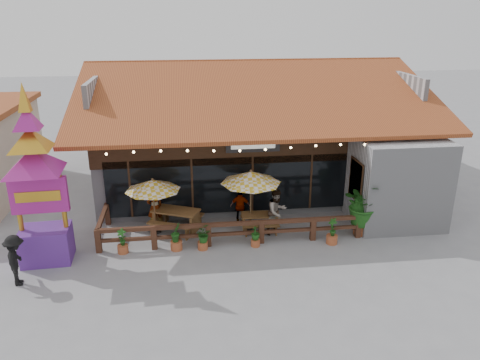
{
  "coord_description": "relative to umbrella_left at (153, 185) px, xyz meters",
  "views": [
    {
      "loc": [
        -3.26,
        -16.18,
        8.32
      ],
      "look_at": [
        -1.07,
        1.5,
        1.84
      ],
      "focal_mm": 35.0,
      "sensor_mm": 36.0,
      "label": 1
    }
  ],
  "objects": [
    {
      "name": "diner_b",
      "position": [
        4.75,
        -0.65,
        -1.07
      ],
      "size": [
        1.13,
        1.05,
        1.86
      ],
      "primitive_type": "imported",
      "rotation": [
        0.0,
        0.0,
        0.51
      ],
      "color": "#371E11",
      "rests_on": "ground"
    },
    {
      "name": "picnic_table_left",
      "position": [
        0.82,
        0.12,
        -1.41
      ],
      "size": [
        2.31,
        2.18,
        0.88
      ],
      "color": "brown",
      "rests_on": "ground"
    },
    {
      "name": "restaurant_building",
      "position": [
        4.78,
        5.73,
        0.2
      ],
      "size": [
        15.5,
        14.73,
        6.09
      ],
      "color": "#B3B3B8",
      "rests_on": "ground"
    },
    {
      "name": "tropical_plant",
      "position": [
        8.05,
        -1.12,
        -0.78
      ],
      "size": [
        1.94,
        1.82,
        2.14
      ],
      "color": "#9C4C2A",
      "rests_on": "ground"
    },
    {
      "name": "planter_a",
      "position": [
        -1.11,
        -1.54,
        -1.6
      ],
      "size": [
        0.39,
        0.39,
        0.95
      ],
      "color": "#9C4C2A",
      "rests_on": "ground"
    },
    {
      "name": "umbrella_left",
      "position": [
        0.0,
        0.0,
        0.0
      ],
      "size": [
        2.56,
        2.56,
        2.29
      ],
      "color": "brown",
      "rests_on": "ground"
    },
    {
      "name": "patio_railing",
      "position": [
        2.27,
        -1.15,
        -1.39
      ],
      "size": [
        10.0,
        2.6,
        0.92
      ],
      "color": "#472819",
      "rests_on": "ground"
    },
    {
      "name": "pedestrian",
      "position": [
        -4.19,
        -3.22,
        -1.14
      ],
      "size": [
        0.84,
        1.21,
        1.71
      ],
      "primitive_type": "imported",
      "rotation": [
        0.0,
        0.0,
        1.77
      ],
      "color": "black",
      "rests_on": "ground"
    },
    {
      "name": "ground",
      "position": [
        4.52,
        -0.88,
        -2.0
      ],
      "size": [
        100.0,
        100.0,
        0.0
      ],
      "primitive_type": "plane",
      "color": "gray",
      "rests_on": "ground"
    },
    {
      "name": "thai_sign_tower",
      "position": [
        -3.66,
        -1.75,
        1.55
      ],
      "size": [
        2.61,
        2.61,
        6.71
      ],
      "color": "#56258A",
      "rests_on": "ground"
    },
    {
      "name": "planter_c",
      "position": [
        1.79,
        -1.62,
        -1.49
      ],
      "size": [
        0.72,
        0.73,
        0.92
      ],
      "color": "#9C4C2A",
      "rests_on": "ground"
    },
    {
      "name": "planter_e",
      "position": [
        6.66,
        -1.77,
        -1.56
      ],
      "size": [
        0.42,
        0.44,
        1.04
      ],
      "color": "#9C4C2A",
      "rests_on": "ground"
    },
    {
      "name": "picnic_table_right",
      "position": [
        4.13,
        -0.29,
        -1.53
      ],
      "size": [
        1.51,
        1.32,
        0.7
      ],
      "color": "brown",
      "rests_on": "ground"
    },
    {
      "name": "planter_d",
      "position": [
        3.76,
        -1.63,
        -1.6
      ],
      "size": [
        0.45,
        0.45,
        0.84
      ],
      "color": "#9C4C2A",
      "rests_on": "ground"
    },
    {
      "name": "diner_a",
      "position": [
        -0.0,
        0.4,
        -1.07
      ],
      "size": [
        0.81,
        0.73,
        1.86
      ],
      "primitive_type": "imported",
      "rotation": [
        0.0,
        0.0,
        3.68
      ],
      "color": "#371E11",
      "rests_on": "ground"
    },
    {
      "name": "umbrella_right",
      "position": [
        3.78,
        -0.17,
        0.21
      ],
      "size": [
        2.44,
        2.44,
        2.54
      ],
      "color": "brown",
      "rests_on": "ground"
    },
    {
      "name": "diner_c",
      "position": [
        3.46,
        0.52,
        -1.28
      ],
      "size": [
        0.91,
        0.54,
        1.44
      ],
      "primitive_type": "imported",
      "rotation": [
        0.0,
        0.0,
        2.91
      ],
      "color": "#371E11",
      "rests_on": "ground"
    },
    {
      "name": "planter_b",
      "position": [
        0.83,
        -1.53,
        -1.52
      ],
      "size": [
        0.48,
        0.5,
        1.06
      ],
      "color": "#9C4C2A",
      "rests_on": "ground"
    }
  ]
}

